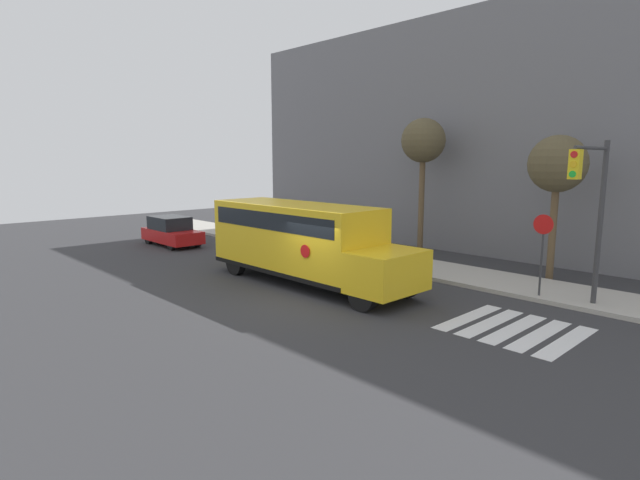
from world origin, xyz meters
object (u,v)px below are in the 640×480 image
parked_car (171,231)px  tree_far_sidewalk (423,143)px  school_bus (302,238)px  tree_near_sidewalk (557,166)px  traffic_light (592,201)px  stop_sign (542,245)px

parked_car → tree_far_sidewalk: (10.91, 7.62, 4.65)m
school_bus → tree_near_sidewalk: size_ratio=1.62×
school_bus → parked_car: 11.25m
school_bus → traffic_light: (8.79, 3.64, 1.72)m
stop_sign → traffic_light: size_ratio=0.55×
school_bus → tree_near_sidewalk: 10.04m
parked_car → tree_far_sidewalk: 14.10m
school_bus → tree_near_sidewalk: bearing=49.6°
parked_car → stop_sign: bearing=11.4°
parked_car → traffic_light: size_ratio=0.77×
traffic_light → school_bus: bearing=-157.5°
tree_far_sidewalk → tree_near_sidewalk: bearing=-5.8°
parked_car → tree_near_sidewalk: (17.48, 6.96, 3.64)m
traffic_light → tree_far_sidewalk: size_ratio=0.79×
tree_near_sidewalk → tree_far_sidewalk: size_ratio=0.84×
traffic_light → tree_near_sidewalk: (-2.52, 3.73, 0.98)m
tree_near_sidewalk → parked_car: bearing=-158.3°
school_bus → tree_far_sidewalk: size_ratio=1.37×
traffic_light → tree_far_sidewalk: tree_far_sidewalk is taller
stop_sign → tree_far_sidewalk: tree_far_sidewalk is taller
stop_sign → traffic_light: 2.26m
traffic_light → stop_sign: bearing=162.7°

